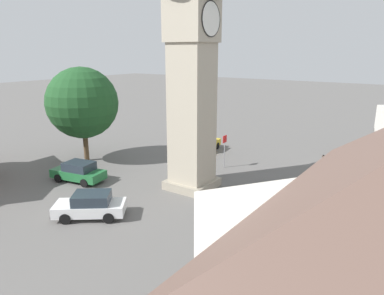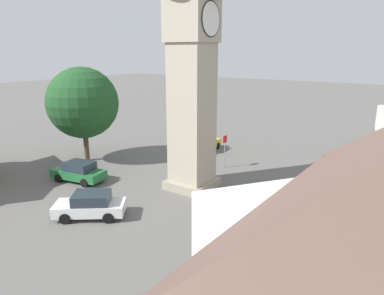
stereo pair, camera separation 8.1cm
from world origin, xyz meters
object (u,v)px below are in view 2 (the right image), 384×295
at_px(car_blue_kerb, 205,143).
at_px(pedestrian, 323,163).
at_px(car_silver_kerb, 351,188).
at_px(car_red_corner, 79,172).
at_px(road_sign, 225,146).
at_px(clock_tower, 192,33).
at_px(tree, 83,103).
at_px(car_white_side, 90,205).

bearing_deg(car_blue_kerb, pedestrian, -93.57).
relative_size(car_silver_kerb, car_red_corner, 0.97).
height_order(car_red_corner, road_sign, road_sign).
bearing_deg(car_silver_kerb, road_sign, 85.19).
distance_m(clock_tower, car_silver_kerb, 14.70).
height_order(car_silver_kerb, tree, tree).
bearing_deg(car_white_side, car_blue_kerb, 7.53).
relative_size(car_red_corner, pedestrian, 2.59).
xyz_separation_m(car_red_corner, pedestrian, (11.84, -14.90, 0.25)).
distance_m(car_silver_kerb, car_red_corner, 19.55).
xyz_separation_m(tree, road_sign, (5.28, -11.27, -3.34)).
xyz_separation_m(clock_tower, tree, (-0.04, 11.54, -5.45)).
bearing_deg(tree, car_white_side, -128.21).
relative_size(clock_tower, car_red_corner, 4.19).
distance_m(car_silver_kerb, car_white_side, 16.91).
bearing_deg(road_sign, pedestrian, -69.58).
bearing_deg(car_white_side, tree, 51.79).
relative_size(clock_tower, car_silver_kerb, 4.30).
xyz_separation_m(clock_tower, car_silver_kerb, (4.38, -9.93, -9.92)).
height_order(car_blue_kerb, pedestrian, pedestrian).
distance_m(car_blue_kerb, car_silver_kerb, 14.96).
xyz_separation_m(car_silver_kerb, road_sign, (0.86, 10.19, 1.14)).
xyz_separation_m(car_blue_kerb, tree, (-8.74, 7.14, 4.48)).
height_order(clock_tower, car_red_corner, clock_tower).
distance_m(car_white_side, road_sign, 12.78).
bearing_deg(car_silver_kerb, tree, 101.63).
xyz_separation_m(pedestrian, road_sign, (-2.74, 7.37, 0.89)).
height_order(car_red_corner, tree, tree).
bearing_deg(car_silver_kerb, pedestrian, 38.12).
relative_size(car_red_corner, road_sign, 1.56).
xyz_separation_m(car_white_side, tree, (7.29, 9.25, 4.48)).
height_order(tree, road_sign, tree).
bearing_deg(car_white_side, road_sign, -9.12).
height_order(car_red_corner, pedestrian, pedestrian).
height_order(car_red_corner, car_white_side, same).
relative_size(car_red_corner, tree, 0.52).
bearing_deg(tree, car_blue_kerb, -39.24).
bearing_deg(pedestrian, car_white_side, 148.49).
bearing_deg(car_blue_kerb, car_red_corner, 164.87).
bearing_deg(car_red_corner, clock_tower, -63.68).
distance_m(car_blue_kerb, road_sign, 5.51).
height_order(car_blue_kerb, car_red_corner, same).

